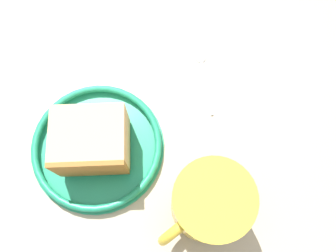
% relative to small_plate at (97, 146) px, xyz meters
% --- Properties ---
extents(ground_plane, '(1.52, 1.52, 0.04)m').
position_rel_small_plate_xyz_m(ground_plane, '(0.07, 0.03, -0.03)').
color(ground_plane, tan).
extents(small_plate, '(0.19, 0.19, 0.02)m').
position_rel_small_plate_xyz_m(small_plate, '(0.00, 0.00, 0.00)').
color(small_plate, '#1E8C66').
rests_on(small_plate, ground_plane).
extents(cake_slice, '(0.09, 0.08, 0.07)m').
position_rel_small_plate_xyz_m(cake_slice, '(-0.00, -0.00, 0.03)').
color(cake_slice, '#9E662D').
rests_on(cake_slice, small_plate).
extents(tea_mug, '(0.11, 0.09, 0.11)m').
position_rel_small_plate_xyz_m(tea_mug, '(0.14, -0.09, 0.05)').
color(tea_mug, gold).
rests_on(tea_mug, ground_plane).
extents(teaspoon, '(0.02, 0.12, 0.01)m').
position_rel_small_plate_xyz_m(teaspoon, '(0.16, 0.12, -0.01)').
color(teaspoon, silver).
rests_on(teaspoon, ground_plane).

